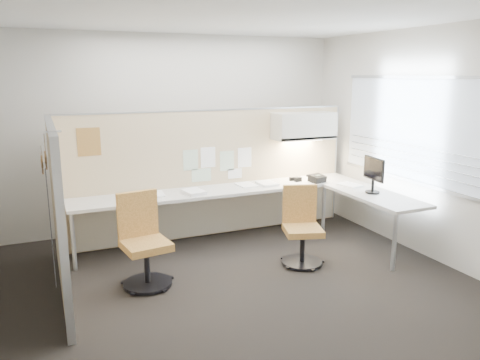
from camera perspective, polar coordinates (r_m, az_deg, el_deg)
name	(u,v)px	position (r m, az deg, el deg)	size (l,w,h in m)	color
floor	(214,286)	(5.21, -3.18, -12.72)	(5.50, 4.50, 0.01)	black
ceiling	(211,13)	(4.74, -3.62, 19.67)	(5.50, 4.50, 0.01)	white
wall_back	(160,133)	(6.91, -9.79, 5.65)	(5.50, 0.02, 2.80)	beige
wall_front	(343,220)	(2.82, 12.46, -4.74)	(5.50, 0.02, 2.80)	beige
wall_right	(420,143)	(6.25, 21.10, 4.25)	(0.02, 4.50, 2.80)	beige
window_pane	(420,131)	(6.22, 21.04, 5.60)	(0.01, 2.80, 1.30)	#A6B1C1
partition_back	(211,174)	(6.54, -3.57, 0.74)	(4.10, 0.06, 1.75)	beige
partition_left	(58,211)	(5.11, -21.36, -3.57)	(0.06, 2.20, 1.75)	beige
desk	(250,198)	(6.31, 1.18, -2.22)	(4.00, 2.07, 0.73)	beige
overhead_bin	(304,126)	(6.82, 7.77, 6.56)	(0.90, 0.36, 0.38)	beige
task_light_strip	(303,140)	(6.85, 7.72, 4.81)	(0.60, 0.06, 0.02)	#FFEABF
pinned_papers	(217,163)	(6.50, -2.83, 2.10)	(1.01, 0.00, 0.47)	#8CBF8C
poster	(89,142)	(6.07, -17.94, 4.44)	(0.28, 0.00, 0.35)	orange
chair_left	(144,243)	(5.17, -11.68, -7.55)	(0.52, 0.54, 0.99)	black
chair_right	(301,228)	(5.68, 7.51, -5.87)	(0.54, 0.55, 0.92)	black
monitor	(374,173)	(6.24, 15.97, 0.86)	(0.18, 0.44, 0.47)	black
phone	(317,179)	(6.75, 9.36, 0.17)	(0.24, 0.23, 0.12)	black
stapler	(294,179)	(6.82, 6.59, 0.15)	(0.14, 0.04, 0.05)	black
tape_dispenser	(298,179)	(6.76, 7.08, 0.07)	(0.10, 0.06, 0.06)	black
coat_hook	(45,175)	(4.20, -22.63, 0.59)	(0.18, 0.45, 1.34)	silver
paper_stack_0	(154,194)	(6.05, -10.40, -1.73)	(0.23, 0.30, 0.02)	white
paper_stack_1	(194,192)	(6.03, -5.66, -1.49)	(0.23, 0.30, 0.05)	white
paper_stack_2	(246,185)	(6.47, 0.76, -0.61)	(0.23, 0.30, 0.02)	white
paper_stack_3	(267,184)	(6.53, 3.31, -0.44)	(0.23, 0.30, 0.03)	white
paper_stack_4	(350,185)	(6.63, 13.25, -0.59)	(0.23, 0.30, 0.02)	white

